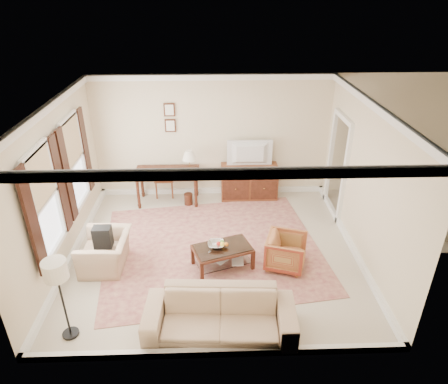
{
  "coord_description": "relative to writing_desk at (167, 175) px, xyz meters",
  "views": [
    {
      "loc": [
        -0.03,
        -6.36,
        4.67
      ],
      "look_at": [
        0.2,
        0.3,
        1.15
      ],
      "focal_mm": 32.0,
      "sensor_mm": 36.0,
      "label": 1
    }
  ],
  "objects": [
    {
      "name": "room_shell",
      "position": [
        1.06,
        -2.03,
        1.77
      ],
      "size": [
        5.51,
        5.01,
        2.91
      ],
      "color": "beige",
      "rests_on": "ground"
    },
    {
      "name": "annex_bedroom",
      "position": [
        5.55,
        -0.88,
        -0.36
      ],
      "size": [
        3.0,
        2.7,
        2.9
      ],
      "color": "beige",
      "rests_on": "ground"
    },
    {
      "name": "window_front",
      "position": [
        -1.64,
        -2.73,
        0.85
      ],
      "size": [
        0.12,
        1.56,
        1.8
      ],
      "primitive_type": null,
      "color": "#CCB284",
      "rests_on": "room_shell"
    },
    {
      "name": "window_rear",
      "position": [
        -1.64,
        -1.13,
        0.85
      ],
      "size": [
        0.12,
        1.56,
        1.8
      ],
      "primitive_type": null,
      "color": "#CCB284",
      "rests_on": "room_shell"
    },
    {
      "name": "doorway",
      "position": [
        3.77,
        -0.53,
        0.38
      ],
      "size": [
        0.1,
        1.12,
        2.25
      ],
      "primitive_type": null,
      "color": "white",
      "rests_on": "room_shell"
    },
    {
      "name": "rug",
      "position": [
        1.02,
        -1.93,
        -0.69
      ],
      "size": [
        4.57,
        4.06,
        0.01
      ],
      "primitive_type": "cube",
      "rotation": [
        0.0,
        0.0,
        0.13
      ],
      "color": "maroon",
      "rests_on": "room_shell"
    },
    {
      "name": "writing_desk",
      "position": [
        0.0,
        0.0,
        0.0
      ],
      "size": [
        1.47,
        0.74,
        0.81
      ],
      "color": "#4F2416",
      "rests_on": "room_shell"
    },
    {
      "name": "desk_chair",
      "position": [
        -0.12,
        0.35,
        -0.17
      ],
      "size": [
        0.49,
        0.49,
        1.05
      ],
      "primitive_type": null,
      "rotation": [
        0.0,
        0.0,
        -0.08
      ],
      "color": "brown",
      "rests_on": "room_shell"
    },
    {
      "name": "desk_lamp",
      "position": [
        0.52,
        -0.0,
        0.36
      ],
      "size": [
        0.32,
        0.32,
        0.5
      ],
      "primitive_type": null,
      "color": "silver",
      "rests_on": "writing_desk"
    },
    {
      "name": "framed_prints",
      "position": [
        0.1,
        0.44,
        1.24
      ],
      "size": [
        0.25,
        0.04,
        0.68
      ],
      "primitive_type": null,
      "color": "#4F2416",
      "rests_on": "room_shell"
    },
    {
      "name": "sideboard",
      "position": [
        1.93,
        0.18,
        -0.28
      ],
      "size": [
        1.34,
        0.52,
        0.83
      ],
      "primitive_type": "cube",
      "color": "brown",
      "rests_on": "room_shell"
    },
    {
      "name": "tv",
      "position": [
        1.93,
        0.16,
        0.63
      ],
      "size": [
        1.01,
        0.58,
        0.13
      ],
      "primitive_type": "imported",
      "rotation": [
        0.0,
        0.0,
        3.14
      ],
      "color": "black",
      "rests_on": "sideboard"
    },
    {
      "name": "coffee_table",
      "position": [
        1.2,
        -2.51,
        -0.36
      ],
      "size": [
        1.18,
        0.91,
        0.44
      ],
      "rotation": [
        0.0,
        0.0,
        0.33
      ],
      "color": "#4F2416",
      "rests_on": "room_shell"
    },
    {
      "name": "fruit_bowl",
      "position": [
        1.09,
        -2.48,
        -0.21
      ],
      "size": [
        0.42,
        0.42,
        0.1
      ],
      "primitive_type": "imported",
      "color": "silver",
      "rests_on": "coffee_table"
    },
    {
      "name": "book_a",
      "position": [
        1.06,
        -2.58,
        -0.52
      ],
      "size": [
        0.23,
        0.21,
        0.38
      ],
      "primitive_type": "imported",
      "rotation": [
        0.0,
        0.0,
        0.73
      ],
      "color": "brown",
      "rests_on": "coffee_table"
    },
    {
      "name": "book_b",
      "position": [
        1.37,
        -2.56,
        -0.53
      ],
      "size": [
        0.28,
        0.04,
        0.38
      ],
      "primitive_type": "imported",
      "rotation": [
        0.0,
        0.0,
        -0.04
      ],
      "color": "brown",
      "rests_on": "coffee_table"
    },
    {
      "name": "striped_armchair",
      "position": [
        2.36,
        -2.52,
        -0.34
      ],
      "size": [
        0.82,
        0.85,
        0.7
      ],
      "primitive_type": "imported",
      "rotation": [
        0.0,
        0.0,
        1.26
      ],
      "color": "maroon",
      "rests_on": "room_shell"
    },
    {
      "name": "club_armchair",
      "position": [
        -0.93,
        -2.41,
        -0.27
      ],
      "size": [
        0.66,
        0.99,
        0.85
      ],
      "primitive_type": "imported",
      "rotation": [
        0.0,
        0.0,
        -1.6
      ],
      "color": "tan",
      "rests_on": "room_shell"
    },
    {
      "name": "backpack",
      "position": [
        -0.95,
        -2.37,
        -0.03
      ],
      "size": [
        0.32,
        0.38,
        0.4
      ],
      "primitive_type": "cube",
      "rotation": [
        0.0,
        0.0,
        -1.94
      ],
      "color": "black",
      "rests_on": "club_armchair"
    },
    {
      "name": "sofa",
      "position": [
        1.12,
        -4.05,
        -0.26
      ],
      "size": [
        2.25,
        0.77,
        0.87
      ],
      "primitive_type": "imported",
      "rotation": [
        0.0,
        0.0,
        -0.05
      ],
      "color": "tan",
      "rests_on": "room_shell"
    },
    {
      "name": "floor_lamp",
      "position": [
        -1.11,
        -4.04,
        0.42
      ],
      "size": [
        0.33,
        0.33,
        1.36
      ],
      "color": "black",
      "rests_on": "room_shell"
    }
  ]
}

